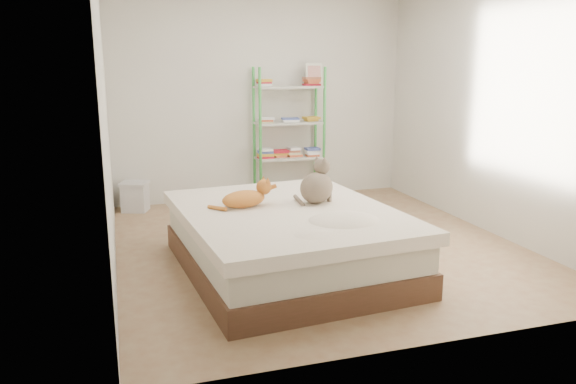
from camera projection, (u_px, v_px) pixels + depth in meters
name	position (u px, v px, depth m)	size (l,w,h in m)	color
room	(318.00, 112.00, 5.24)	(3.81, 4.21, 2.61)	tan
bed	(287.00, 240.00, 4.81)	(1.89, 2.27, 0.54)	#462E1D
orange_cat	(244.00, 197.00, 4.78)	(0.46, 0.25, 0.19)	#C2852A
grey_cat	(317.00, 181.00, 4.90)	(0.29, 0.35, 0.40)	gray
shelf_unit	(290.00, 137.00, 7.19)	(0.90, 0.36, 1.74)	green
cardboard_box	(283.00, 210.00, 6.19)	(0.60, 0.63, 0.38)	#916A47
white_bin	(135.00, 196.00, 6.74)	(0.39, 0.36, 0.36)	silver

